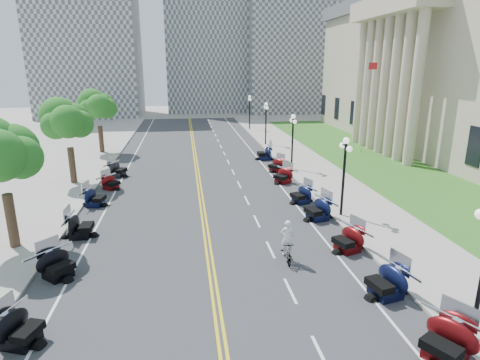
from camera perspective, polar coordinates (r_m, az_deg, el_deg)
name	(u,v)px	position (r m, az deg, el deg)	size (l,w,h in m)	color
ground	(209,254)	(20.84, -4.42, -10.39)	(160.00, 160.00, 0.00)	gray
road	(200,194)	(30.12, -5.64, -1.97)	(16.00, 90.00, 0.01)	#333335
centerline_yellow_a	(199,194)	(30.11, -5.87, -1.96)	(0.12, 90.00, 0.00)	yellow
centerline_yellow_b	(202,194)	(30.12, -5.42, -1.95)	(0.12, 90.00, 0.00)	yellow
edge_line_north	(284,190)	(31.00, 6.26, -1.45)	(0.12, 90.00, 0.00)	white
edge_line_south	(112,197)	(30.58, -17.72, -2.38)	(0.12, 90.00, 0.00)	white
lane_dash_4	(321,355)	(14.70, 11.50, -23.24)	(0.12, 2.00, 0.00)	white
lane_dash_5	(290,291)	(17.82, 7.16, -15.34)	(0.12, 2.00, 0.00)	white
lane_dash_6	(270,250)	(21.23, 4.36, -9.83)	(0.12, 2.00, 0.00)	white
lane_dash_7	(257,221)	(24.82, 2.41, -5.87)	(0.12, 2.00, 0.00)	white
lane_dash_8	(247,200)	(28.52, 0.98, -2.91)	(0.12, 2.00, 0.00)	white
lane_dash_9	(239,184)	(32.29, -0.12, -0.64)	(0.12, 2.00, 0.00)	white
lane_dash_10	(233,172)	(36.11, -0.98, 1.15)	(0.12, 2.00, 0.00)	white
lane_dash_11	(228,162)	(39.96, -1.68, 2.60)	(0.12, 2.00, 0.00)	white
lane_dash_12	(224,153)	(43.84, -2.26, 3.80)	(0.12, 2.00, 0.00)	white
lane_dash_13	(221,146)	(47.74, -2.74, 4.79)	(0.12, 2.00, 0.00)	white
lane_dash_14	(218,140)	(51.66, -3.15, 5.64)	(0.12, 2.00, 0.00)	white
lane_dash_15	(215,135)	(55.59, -3.51, 6.37)	(0.12, 2.00, 0.00)	white
lane_dash_16	(213,131)	(59.52, -3.82, 7.00)	(0.12, 2.00, 0.00)	white
lane_dash_17	(211,127)	(63.47, -4.09, 7.55)	(0.12, 2.00, 0.00)	white
lane_dash_18	(210,123)	(67.42, -4.33, 8.04)	(0.12, 2.00, 0.00)	white
lane_dash_19	(208,120)	(71.38, -4.54, 8.47)	(0.12, 2.00, 0.00)	white
sidewalk_north	(335,187)	(32.21, 13.36, -1.01)	(5.00, 90.00, 0.15)	#9E9991
sidewalk_south	(53,199)	(31.55, -25.08, -2.48)	(5.00, 90.00, 0.15)	#9E9991
lawn	(373,161)	(42.08, 18.40, 2.52)	(9.00, 60.00, 0.10)	#356023
distant_block_a	(88,44)	(82.51, -20.83, 17.58)	(18.00, 14.00, 26.00)	gray
distant_block_b	(206,36)	(86.99, -4.91, 19.69)	(16.00, 12.00, 30.00)	gray
distant_block_c	(295,57)	(86.78, 7.78, 16.97)	(20.00, 14.00, 22.00)	gray
street_lamp_2	(344,177)	(25.49, 14.51, 0.35)	(0.50, 1.20, 4.90)	black
street_lamp_3	(292,142)	(36.57, 7.46, 5.37)	(0.50, 1.20, 4.90)	black
street_lamp_4	(266,124)	(48.09, 3.70, 7.99)	(0.50, 1.20, 4.90)	black
street_lamp_5	(250,113)	(59.81, 1.38, 9.57)	(0.50, 1.20, 4.90)	black
flagpole	(365,107)	(45.08, 17.30, 9.86)	(1.10, 0.20, 10.00)	silver
tree_2	(1,160)	(22.97, -30.83, 2.43)	(4.80, 4.80, 9.20)	#235619
tree_3	(68,126)	(34.17, -23.31, 7.12)	(4.80, 4.80, 9.20)	#235619
tree_4	(98,110)	(45.77, -19.50, 9.43)	(4.80, 4.80, 9.20)	#235619
motorcycle_n_3	(447,339)	(15.37, 27.39, -19.49)	(2.18, 2.18, 1.53)	#590A0C
motorcycle_n_4	(387,280)	(18.01, 20.13, -13.23)	(2.13, 2.13, 1.49)	black
motorcycle_n_5	(348,238)	(21.48, 15.12, -8.01)	(2.03, 2.03, 1.42)	#590A0C
motorcycle_n_6	(318,208)	(25.29, 11.02, -3.95)	(2.14, 2.14, 1.50)	black
motorcycle_n_7	(301,194)	(28.15, 8.70, -1.92)	(1.94, 1.94, 1.36)	black
motorcycle_n_8	(283,175)	(32.75, 6.14, 0.74)	(1.97, 1.97, 1.38)	#590A0C
motorcycle_n_9	(276,165)	(36.29, 5.20, 2.21)	(1.86, 1.86, 1.30)	#590A0C
motorcycle_n_10	(265,152)	(40.84, 3.52, 3.96)	(2.20, 2.20, 1.54)	black
motorcycle_s_4	(19,327)	(16.33, -28.88, -17.81)	(1.96, 1.96, 1.37)	black
motorcycle_s_5	(57,263)	(20.10, -24.61, -10.69)	(2.03, 2.03, 1.42)	black
motorcycle_s_6	(80,225)	(24.06, -21.82, -5.95)	(2.08, 2.08, 1.46)	black
motorcycle_s_7	(95,196)	(28.94, -19.99, -2.21)	(1.96, 1.96, 1.37)	black
motorcycle_s_8	(111,182)	(32.48, -17.90, -0.23)	(1.76, 1.76, 1.23)	#590A0C
motorcycle_s_9	(117,169)	(36.03, -17.03, 1.56)	(2.03, 2.03, 1.42)	black
bicycle	(287,251)	(19.92, 6.66, -9.97)	(0.52, 1.85, 1.11)	#A51414
cyclist_rider	(288,223)	(19.33, 6.80, -6.08)	(0.66, 0.43, 1.80)	white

